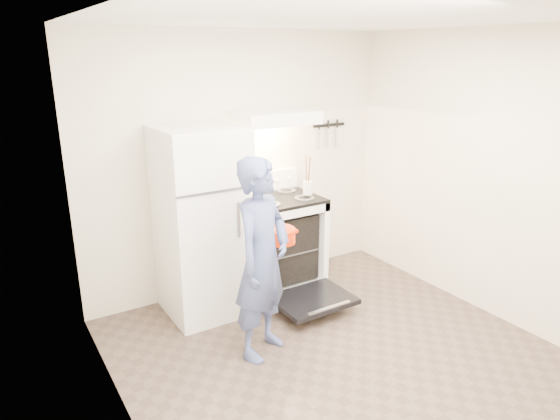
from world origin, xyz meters
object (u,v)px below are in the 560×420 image
object	(u,v)px
stove_body	(279,245)
dutch_oven	(281,236)
refrigerator	(202,223)
person	(262,259)
tea_kettle	(247,185)

from	to	relation	value
stove_body	dutch_oven	bearing A→B (deg)	-120.00
refrigerator	dutch_oven	xyz separation A→B (m)	(0.49, -0.53, -0.05)
person	dutch_oven	distance (m)	0.51
stove_body	dutch_oven	distance (m)	0.72
refrigerator	person	size ratio (longest dim) A/B	1.08
tea_kettle	person	bearing A→B (deg)	-112.55
stove_body	person	world-z (taller)	person
dutch_oven	refrigerator	bearing A→B (deg)	132.73
refrigerator	person	xyz separation A→B (m)	(0.11, -0.87, -0.06)
person	stove_body	bearing A→B (deg)	22.77
stove_body	dutch_oven	world-z (taller)	stove_body
tea_kettle	person	distance (m)	1.17
refrigerator	tea_kettle	size ratio (longest dim) A/B	6.52
dutch_oven	tea_kettle	bearing A→B (deg)	85.56
person	dutch_oven	size ratio (longest dim) A/B	4.94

